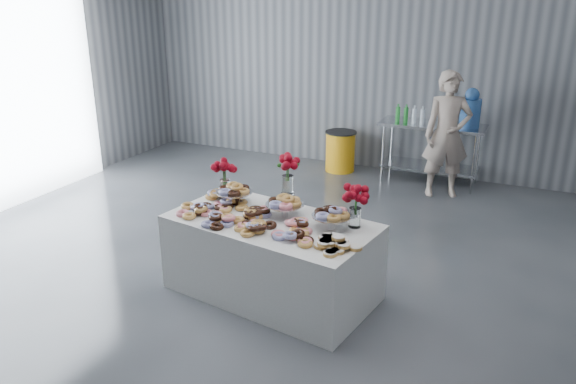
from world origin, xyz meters
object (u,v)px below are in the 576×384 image
object	(u,v)px
display_table	(272,257)
person	(447,135)
trash_barrel	(340,151)
water_jug	(471,110)
prep_table	(431,142)

from	to	relation	value
display_table	person	bearing A→B (deg)	74.07
trash_barrel	water_jug	bearing A→B (deg)	0.00
display_table	trash_barrel	bearing A→B (deg)	100.27
person	water_jug	bearing A→B (deg)	42.09
display_table	water_jug	size ratio (longest dim) A/B	3.43
display_table	trash_barrel	distance (m)	3.94
prep_table	water_jug	size ratio (longest dim) A/B	2.71
prep_table	water_jug	distance (m)	0.73
water_jug	person	xyz separation A→B (m)	(-0.22, -0.44, -0.28)
prep_table	person	distance (m)	0.58
water_jug	trash_barrel	bearing A→B (deg)	180.00
water_jug	trash_barrel	size ratio (longest dim) A/B	0.87
water_jug	person	world-z (taller)	person
display_table	prep_table	size ratio (longest dim) A/B	1.27
water_jug	person	distance (m)	0.57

